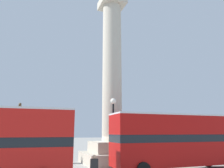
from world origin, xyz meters
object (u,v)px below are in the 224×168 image
Objects in this scene: equestrian_statue at (16,146)px; street_lamp at (113,124)px; pedestrian_near_lamp at (94,168)px; monument_column at (112,97)px; bus_b at (178,139)px.

equestrian_statue is 1.00× the size of street_lamp.
equestrian_statue is at bearing 117.11° from pedestrian_near_lamp.
monument_column reaches higher than equestrian_statue.
equestrian_statue is (-12.20, 8.67, -0.76)m from bus_b.
street_lamp is (-4.50, 2.58, 1.24)m from bus_b.
bus_b is at bearing -29.88° from street_lamp.
equestrian_statue reaches higher than pedestrian_near_lamp.
pedestrian_near_lamp is (-3.97, -8.15, -5.57)m from monument_column.
street_lamp is 6.18m from pedestrian_near_lamp.
monument_column is 1.76× the size of bus_b.
equestrian_statue is at bearing 145.06° from bus_b.
pedestrian_near_lamp is (-2.88, -4.76, -2.70)m from street_lamp.
street_lamp is at bearing -107.84° from monument_column.
street_lamp reaches higher than pedestrian_near_lamp.
equestrian_statue reaches higher than street_lamp.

